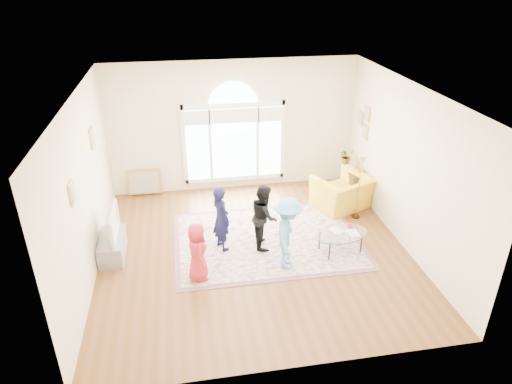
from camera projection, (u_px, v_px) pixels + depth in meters
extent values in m
plane|color=brown|center=(254.00, 251.00, 9.10)|extent=(6.00, 6.00, 0.00)
plane|color=beige|center=(234.00, 127.00, 11.03)|extent=(6.00, 0.00, 6.00)
plane|color=beige|center=(294.00, 277.00, 5.74)|extent=(6.00, 0.00, 6.00)
plane|color=beige|center=(84.00, 190.00, 7.93)|extent=(0.00, 6.00, 6.00)
plane|color=beige|center=(407.00, 167.00, 8.84)|extent=(0.00, 6.00, 6.00)
plane|color=white|center=(254.00, 92.00, 7.67)|extent=(6.00, 6.00, 0.00)
cube|color=white|center=(235.00, 178.00, 11.60)|extent=(2.50, 0.08, 0.10)
cube|color=white|center=(233.00, 105.00, 10.74)|extent=(2.50, 0.08, 0.10)
cube|color=white|center=(184.00, 146.00, 10.98)|extent=(0.10, 0.08, 2.00)
cube|color=white|center=(283.00, 140.00, 11.36)|extent=(0.10, 0.08, 2.00)
cube|color=#C6E2FF|center=(198.00, 145.00, 11.03)|extent=(0.55, 0.02, 1.80)
cube|color=#C6E2FF|center=(270.00, 141.00, 11.31)|extent=(0.55, 0.02, 1.80)
cube|color=#C6E2FF|center=(234.00, 143.00, 11.17)|extent=(1.10, 0.02, 1.80)
cylinder|color=#C6E2FF|center=(233.00, 107.00, 10.77)|extent=(1.20, 0.02, 1.20)
cube|color=white|center=(210.00, 144.00, 11.07)|extent=(0.07, 0.04, 1.80)
cube|color=white|center=(258.00, 142.00, 11.25)|extent=(0.07, 0.04, 1.80)
cube|color=white|center=(196.00, 117.00, 10.64)|extent=(0.65, 0.12, 0.35)
cube|color=white|center=(234.00, 115.00, 10.78)|extent=(1.20, 0.12, 0.35)
cube|color=white|center=(271.00, 113.00, 10.91)|extent=(0.65, 0.12, 0.35)
cube|color=tan|center=(92.00, 138.00, 8.85)|extent=(0.03, 0.34, 0.40)
cube|color=#ADA38E|center=(93.00, 138.00, 8.85)|extent=(0.01, 0.28, 0.34)
cube|color=tan|center=(72.00, 193.00, 6.96)|extent=(0.03, 0.30, 0.36)
cube|color=#ADA38E|center=(73.00, 193.00, 6.96)|extent=(0.01, 0.24, 0.30)
cube|color=tan|center=(367.00, 114.00, 10.44)|extent=(0.03, 0.28, 0.34)
cube|color=#ADA38E|center=(367.00, 114.00, 10.44)|extent=(0.01, 0.22, 0.28)
cube|color=tan|center=(365.00, 132.00, 10.63)|extent=(0.03, 0.28, 0.34)
cube|color=#ADA38E|center=(365.00, 132.00, 10.63)|extent=(0.01, 0.22, 0.28)
cube|color=tan|center=(361.00, 118.00, 10.84)|extent=(0.03, 0.26, 0.32)
cube|color=#ADA38E|center=(360.00, 118.00, 10.84)|extent=(0.01, 0.20, 0.26)
cube|color=beige|center=(267.00, 240.00, 9.44)|extent=(3.60, 2.60, 0.02)
cube|color=#7C4D59|center=(267.00, 240.00, 9.44)|extent=(3.80, 2.80, 0.01)
cube|color=gray|center=(112.00, 247.00, 8.85)|extent=(0.45, 1.00, 0.42)
imported|color=black|center=(109.00, 224.00, 8.63)|extent=(0.13, 1.01, 0.58)
cube|color=#4C6CC3|center=(114.00, 224.00, 8.64)|extent=(0.02, 0.83, 0.47)
ellipsoid|color=silver|center=(341.00, 234.00, 8.90)|extent=(1.22, 0.91, 0.02)
cylinder|color=black|center=(350.00, 234.00, 9.28)|extent=(0.03, 0.03, 0.40)
cylinder|color=black|center=(319.00, 241.00, 9.05)|extent=(0.03, 0.03, 0.40)
cylinder|color=black|center=(361.00, 244.00, 8.94)|extent=(0.03, 0.03, 0.40)
cylinder|color=black|center=(329.00, 252.00, 8.72)|extent=(0.03, 0.03, 0.40)
imported|color=#B2A58C|center=(333.00, 233.00, 8.89)|extent=(0.33, 0.36, 0.03)
imported|color=#B2A58C|center=(348.00, 234.00, 8.86)|extent=(0.22, 0.30, 0.02)
cylinder|color=#D5194D|center=(350.00, 226.00, 9.03)|extent=(0.07, 0.07, 0.12)
imported|color=yellow|center=(342.00, 192.00, 10.54)|extent=(1.52, 1.44, 0.78)
cube|color=black|center=(357.00, 187.00, 10.90)|extent=(0.40, 0.50, 0.70)
cylinder|color=black|center=(356.00, 216.00, 10.32)|extent=(0.20, 0.20, 0.02)
cylinder|color=#BB8B45|center=(359.00, 190.00, 10.02)|extent=(0.02, 0.02, 1.35)
cone|color=#CCB284|center=(362.00, 160.00, 9.69)|extent=(0.30, 0.30, 0.22)
cylinder|color=white|center=(344.00, 176.00, 11.45)|extent=(0.20, 0.20, 0.70)
imported|color=#33722D|center=(346.00, 156.00, 11.20)|extent=(0.41, 0.38, 0.40)
cube|color=tan|center=(146.00, 195.00, 11.31)|extent=(0.80, 0.14, 0.62)
imported|color=red|center=(197.00, 252.00, 8.04)|extent=(0.43, 0.59, 1.12)
imported|color=#101336|center=(221.00, 219.00, 8.87)|extent=(0.49, 0.58, 1.34)
imported|color=black|center=(264.00, 216.00, 8.97)|extent=(0.55, 0.68, 1.32)
imported|color=#5DABEF|center=(288.00, 234.00, 8.31)|extent=(0.75, 1.02, 1.41)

